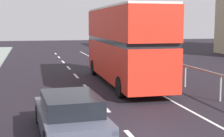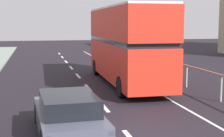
{
  "view_description": "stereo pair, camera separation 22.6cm",
  "coord_description": "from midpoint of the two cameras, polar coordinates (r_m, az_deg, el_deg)",
  "views": [
    {
      "loc": [
        -2.95,
        -9.51,
        3.42
      ],
      "look_at": [
        0.41,
        4.28,
        1.54
      ],
      "focal_mm": 54.96,
      "sensor_mm": 36.0,
      "label": 1
    },
    {
      "loc": [
        -2.73,
        -9.56,
        3.42
      ],
      "look_at": [
        0.41,
        4.28,
        1.54
      ],
      "focal_mm": 54.96,
      "sensor_mm": 36.0,
      "label": 2
    }
  ],
  "objects": [
    {
      "name": "double_decker_bus_red",
      "position": [
        19.3,
        1.74,
        4.25
      ],
      "size": [
        2.63,
        10.29,
        4.32
      ],
      "rotation": [
        0.0,
        0.0,
        -0.01
      ],
      "color": "red",
      "rests_on": "ground"
    },
    {
      "name": "hatchback_car_near",
      "position": [
        10.67,
        -7.62,
        -7.68
      ],
      "size": [
        2.02,
        4.41,
        1.29
      ],
      "rotation": [
        0.0,
        0.0,
        0.05
      ],
      "color": "#454958",
      "rests_on": "ground"
    },
    {
      "name": "bridge_side_railing",
      "position": [
        20.35,
        9.65,
        0.51
      ],
      "size": [
        0.1,
        42.0,
        1.2
      ],
      "color": "gray",
      "rests_on": "ground"
    },
    {
      "name": "lane_paint_markings",
      "position": [
        19.18,
        0.96,
        -2.72
      ],
      "size": [
        3.29,
        46.0,
        0.01
      ],
      "color": "silver",
      "rests_on": "ground"
    }
  ]
}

